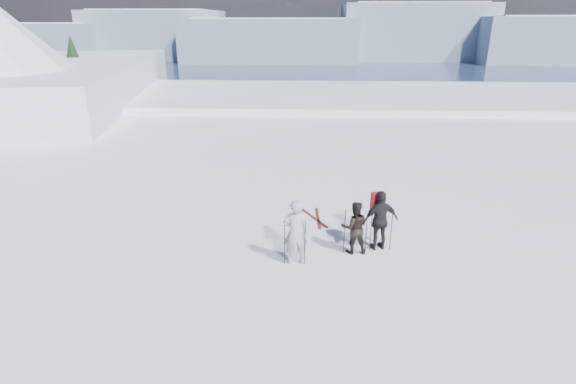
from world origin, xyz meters
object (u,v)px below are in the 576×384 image
(skier_grey, at_px, (295,232))
(skis_loose, at_px, (316,218))
(skier_pack, at_px, (380,220))
(skier_dark, at_px, (354,227))

(skier_grey, xyz_separation_m, skis_loose, (0.60, 2.99, -0.91))
(skier_pack, xyz_separation_m, skis_loose, (-1.79, 2.04, -0.88))
(skier_grey, relative_size, skier_dark, 1.19)
(skier_pack, bearing_deg, skier_grey, 4.75)
(skier_dark, relative_size, skis_loose, 0.91)
(skier_grey, distance_m, skis_loose, 3.18)
(skier_dark, bearing_deg, skier_pack, -167.12)
(skier_dark, relative_size, skier_pack, 0.87)
(skier_pack, height_order, skis_loose, skier_pack)
(skier_grey, height_order, skier_dark, skier_grey)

